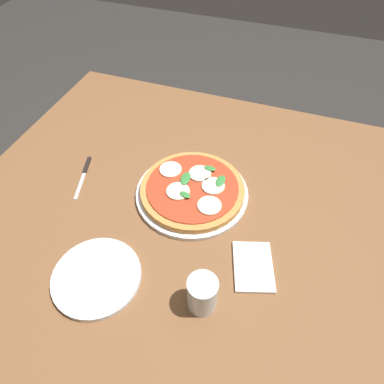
% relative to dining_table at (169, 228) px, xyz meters
% --- Properties ---
extents(ground_plane, '(6.00, 6.00, 0.00)m').
position_rel_dining_table_xyz_m(ground_plane, '(0.00, 0.00, -0.62)').
color(ground_plane, '#2D2B28').
extents(dining_table, '(1.11, 1.12, 0.72)m').
position_rel_dining_table_xyz_m(dining_table, '(0.00, 0.00, 0.00)').
color(dining_table, brown).
rests_on(dining_table, ground_plane).
extents(serving_tray, '(0.31, 0.31, 0.01)m').
position_rel_dining_table_xyz_m(serving_tray, '(0.07, -0.05, 0.10)').
color(serving_tray, silver).
rests_on(serving_tray, dining_table).
extents(pizza, '(0.28, 0.28, 0.03)m').
position_rel_dining_table_xyz_m(pizza, '(0.07, -0.05, 0.12)').
color(pizza, '#C6843F').
rests_on(pizza, serving_tray).
extents(plate_white, '(0.20, 0.20, 0.01)m').
position_rel_dining_table_xyz_m(plate_white, '(-0.24, 0.07, 0.10)').
color(plate_white, white).
rests_on(plate_white, dining_table).
extents(napkin, '(0.15, 0.12, 0.01)m').
position_rel_dining_table_xyz_m(napkin, '(-0.10, -0.26, 0.10)').
color(napkin, white).
rests_on(napkin, dining_table).
extents(knife, '(0.16, 0.06, 0.01)m').
position_rel_dining_table_xyz_m(knife, '(0.04, 0.28, 0.10)').
color(knife, black).
rests_on(knife, dining_table).
extents(glass_cup, '(0.06, 0.06, 0.09)m').
position_rel_dining_table_xyz_m(glass_cup, '(-0.22, -0.17, 0.14)').
color(glass_cup, silver).
rests_on(glass_cup, dining_table).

